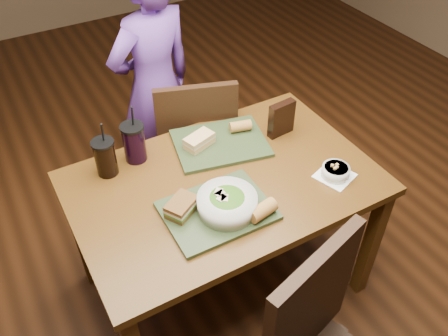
{
  "coord_description": "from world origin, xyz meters",
  "views": [
    {
      "loc": [
        -0.73,
        -1.29,
        2.15
      ],
      "look_at": [
        0.0,
        0.0,
        0.82
      ],
      "focal_mm": 38.0,
      "sensor_mm": 36.0,
      "label": 1
    }
  ],
  "objects": [
    {
      "name": "tray_near",
      "position": [
        -0.12,
        -0.15,
        0.76
      ],
      "size": [
        0.42,
        0.33,
        0.02
      ],
      "primitive_type": "cube",
      "rotation": [
        0.0,
        0.0,
        -0.01
      ],
      "color": "#29381D",
      "rests_on": "dining_table"
    },
    {
      "name": "tray_far",
      "position": [
        0.1,
        0.22,
        0.76
      ],
      "size": [
        0.48,
        0.4,
        0.02
      ],
      "primitive_type": "cube",
      "rotation": [
        0.0,
        0.0,
        -0.21
      ],
      "color": "#29381D",
      "rests_on": "dining_table"
    },
    {
      "name": "sandwich_far",
      "position": [
        0.01,
        0.24,
        0.8
      ],
      "size": [
        0.15,
        0.11,
        0.06
      ],
      "color": "tan",
      "rests_on": "tray_far"
    },
    {
      "name": "salad_bowl",
      "position": [
        -0.08,
        -0.17,
        0.81
      ],
      "size": [
        0.24,
        0.24,
        0.08
      ],
      "color": "silver",
      "rests_on": "tray_near"
    },
    {
      "name": "ground",
      "position": [
        0.0,
        0.0,
        0.0
      ],
      "size": [
        6.0,
        6.0,
        0.0
      ],
      "primitive_type": "plane",
      "color": "#381C0B",
      "rests_on": "ground"
    },
    {
      "name": "baguette_far",
      "position": [
        0.23,
        0.25,
        0.79
      ],
      "size": [
        0.11,
        0.08,
        0.05
      ],
      "primitive_type": "cylinder",
      "rotation": [
        0.0,
        1.57,
        -0.26
      ],
      "color": "#AD7533",
      "rests_on": "tray_far"
    },
    {
      "name": "chip_bag",
      "position": [
        0.4,
        0.15,
        0.84
      ],
      "size": [
        0.13,
        0.05,
        0.17
      ],
      "primitive_type": "cube",
      "rotation": [
        0.0,
        0.0,
        0.1
      ],
      "color": "black",
      "rests_on": "dining_table"
    },
    {
      "name": "cup_cola",
      "position": [
        -0.42,
        0.29,
        0.84
      ],
      "size": [
        0.1,
        0.1,
        0.26
      ],
      "color": "black",
      "rests_on": "dining_table"
    },
    {
      "name": "baguette_near",
      "position": [
        0.02,
        -0.27,
        0.8
      ],
      "size": [
        0.13,
        0.08,
        0.06
      ],
      "primitive_type": "cylinder",
      "rotation": [
        0.0,
        1.57,
        0.18
      ],
      "color": "#AD7533",
      "rests_on": "tray_near"
    },
    {
      "name": "dining_table",
      "position": [
        0.0,
        0.0,
        0.66
      ],
      "size": [
        1.3,
        0.85,
        0.75
      ],
      "color": "#4F310F",
      "rests_on": "ground"
    },
    {
      "name": "sandwich_near",
      "position": [
        -0.25,
        -0.09,
        0.8
      ],
      "size": [
        0.15,
        0.14,
        0.06
      ],
      "color": "#593819",
      "rests_on": "tray_near"
    },
    {
      "name": "soup_bowl",
      "position": [
        0.43,
        -0.21,
        0.78
      ],
      "size": [
        0.18,
        0.18,
        0.06
      ],
      "color": "white",
      "rests_on": "dining_table"
    },
    {
      "name": "diner",
      "position": [
        0.05,
        0.87,
        0.73
      ],
      "size": [
        0.59,
        0.46,
        1.45
      ],
      "primitive_type": "imported",
      "rotation": [
        0.0,
        0.0,
        3.37
      ],
      "color": "#643695",
      "rests_on": "ground"
    },
    {
      "name": "chair_far",
      "position": [
        0.1,
        0.55,
        0.53
      ],
      "size": [
        0.52,
        0.53,
        0.95
      ],
      "color": "black",
      "rests_on": "ground"
    },
    {
      "name": "cup_berry",
      "position": [
        -0.27,
        0.32,
        0.84
      ],
      "size": [
        0.1,
        0.1,
        0.28
      ],
      "color": "black",
      "rests_on": "dining_table"
    }
  ]
}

